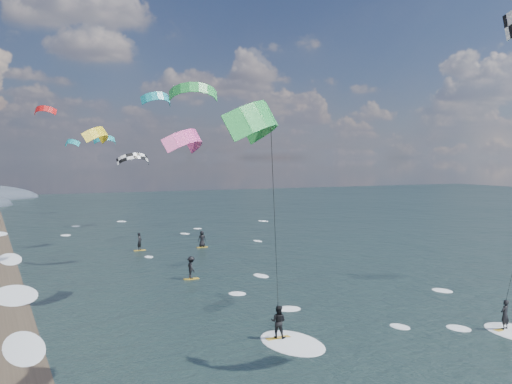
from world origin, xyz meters
name	(u,v)px	position (x,y,z in m)	size (l,w,h in m)	color
kitesurfer_near_b	(277,201)	(-2.54, 6.90, 6.95)	(6.71, 9.15, 11.43)	gold
far_kitesurfers	(184,252)	(2.10, 32.42, 0.82)	(7.00, 14.86, 1.66)	gold
bg_kite_field	(122,128)	(0.58, 48.21, 11.75)	(13.55, 66.32, 7.72)	gray
shoreline_surf	(36,348)	(-10.80, 14.75, 0.00)	(2.40, 79.40, 0.11)	white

